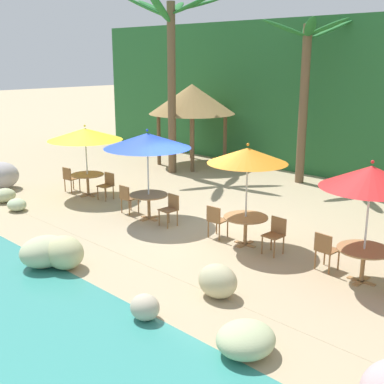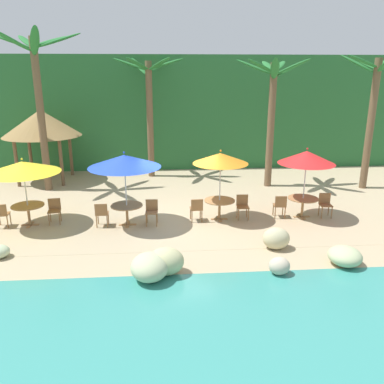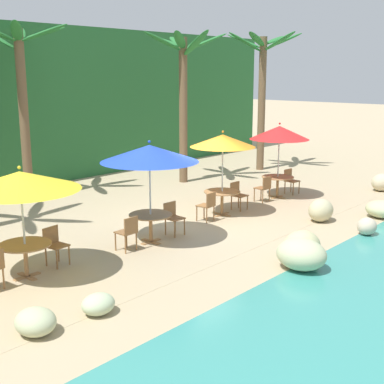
% 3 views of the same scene
% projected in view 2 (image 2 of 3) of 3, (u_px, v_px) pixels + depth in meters
% --- Properties ---
extents(ground_plane, '(120.00, 120.00, 0.00)m').
position_uv_depth(ground_plane, '(179.00, 220.00, 14.29)').
color(ground_plane, tan).
extents(terrace_deck, '(18.00, 5.20, 0.01)m').
position_uv_depth(terrace_deck, '(179.00, 220.00, 14.29)').
color(terrace_deck, tan).
rests_on(terrace_deck, ground).
extents(foliage_backdrop, '(28.00, 2.40, 6.00)m').
position_uv_depth(foliage_backdrop, '(172.00, 112.00, 22.00)').
color(foliage_backdrop, '#286633').
rests_on(foliage_backdrop, ground).
extents(rock_seawall, '(17.52, 3.63, 0.98)m').
position_uv_depth(rock_seawall, '(164.00, 246.00, 11.28)').
color(rock_seawall, '#C4B49A').
rests_on(rock_seawall, ground).
extents(umbrella_yellow, '(2.46, 2.46, 2.40)m').
position_uv_depth(umbrella_yellow, '(23.00, 167.00, 13.21)').
color(umbrella_yellow, silver).
rests_on(umbrella_yellow, ground).
extents(dining_table_yellow, '(1.10, 1.10, 0.74)m').
position_uv_depth(dining_table_yellow, '(28.00, 209.00, 13.64)').
color(dining_table_yellow, '#A37547').
rests_on(dining_table_yellow, ground).
extents(chair_yellow_seaward, '(0.47, 0.47, 0.87)m').
position_uv_depth(chair_yellow_seaward, '(54.00, 209.00, 13.91)').
color(chair_yellow_seaward, olive).
rests_on(chair_yellow_seaward, ground).
extents(chair_yellow_inland, '(0.46, 0.46, 0.87)m').
position_uv_depth(chair_yellow_inland, '(2.00, 214.00, 13.45)').
color(chair_yellow_inland, olive).
rests_on(chair_yellow_inland, ground).
extents(umbrella_blue, '(2.45, 2.45, 2.61)m').
position_uv_depth(umbrella_blue, '(124.00, 161.00, 13.17)').
color(umbrella_blue, silver).
rests_on(umbrella_blue, ground).
extents(dining_table_blue, '(1.10, 1.10, 0.74)m').
position_uv_depth(dining_table_blue, '(127.00, 209.00, 13.66)').
color(dining_table_blue, '#A37547').
rests_on(dining_table_blue, ground).
extents(chair_blue_seaward, '(0.44, 0.45, 0.87)m').
position_uv_depth(chair_blue_seaward, '(152.00, 210.00, 13.80)').
color(chair_blue_seaward, olive).
rests_on(chair_blue_seaward, ground).
extents(chair_blue_inland, '(0.43, 0.43, 0.87)m').
position_uv_depth(chair_blue_inland, '(102.00, 213.00, 13.52)').
color(chair_blue_inland, olive).
rests_on(chair_blue_inland, ground).
extents(umbrella_orange, '(1.94, 1.94, 2.57)m').
position_uv_depth(umbrella_orange, '(220.00, 158.00, 13.71)').
color(umbrella_orange, silver).
rests_on(umbrella_orange, ground).
extents(dining_table_orange, '(1.10, 1.10, 0.74)m').
position_uv_depth(dining_table_orange, '(220.00, 203.00, 14.19)').
color(dining_table_orange, '#A37547').
rests_on(dining_table_orange, ground).
extents(chair_orange_seaward, '(0.43, 0.44, 0.87)m').
position_uv_depth(chair_orange_seaward, '(243.00, 205.00, 14.34)').
color(chair_orange_seaward, olive).
rests_on(chair_orange_seaward, ground).
extents(chair_orange_inland, '(0.45, 0.46, 0.87)m').
position_uv_depth(chair_orange_inland, '(197.00, 208.00, 14.01)').
color(chair_orange_inland, olive).
rests_on(chair_orange_inland, ground).
extents(umbrella_red, '(2.02, 2.02, 2.59)m').
position_uv_depth(umbrella_red, '(307.00, 157.00, 13.94)').
color(umbrella_red, silver).
rests_on(umbrella_red, ground).
extents(dining_table_red, '(1.10, 1.10, 0.74)m').
position_uv_depth(dining_table_red, '(303.00, 201.00, 14.42)').
color(dining_table_red, '#A37547').
rests_on(dining_table_red, ground).
extents(chair_red_seaward, '(0.45, 0.46, 0.87)m').
position_uv_depth(chair_red_seaward, '(325.00, 203.00, 14.53)').
color(chair_red_seaward, olive).
rests_on(chair_red_seaward, ground).
extents(chair_red_inland, '(0.45, 0.46, 0.87)m').
position_uv_depth(chair_red_inland, '(280.00, 205.00, 14.36)').
color(chair_red_inland, olive).
rests_on(chair_red_inland, ground).
extents(palm_tree_nearest, '(3.89, 3.57, 6.83)m').
position_uv_depth(palm_tree_nearest, '(37.00, 85.00, 16.68)').
color(palm_tree_nearest, brown).
rests_on(palm_tree_nearest, ground).
extents(palm_tree_second, '(3.39, 2.99, 5.86)m').
position_uv_depth(palm_tree_second, '(149.00, 97.00, 19.24)').
color(palm_tree_second, brown).
rests_on(palm_tree_second, ground).
extents(palm_tree_third, '(3.30, 3.31, 5.74)m').
position_uv_depth(palm_tree_third, '(273.00, 99.00, 17.49)').
color(palm_tree_third, brown).
rests_on(palm_tree_third, ground).
extents(palm_tree_fourth, '(3.28, 3.20, 5.91)m').
position_uv_depth(palm_tree_fourth, '(374.00, 97.00, 17.13)').
color(palm_tree_fourth, brown).
rests_on(palm_tree_fourth, ground).
extents(palapa_hut, '(3.67, 3.67, 3.44)m').
position_uv_depth(palapa_hut, '(41.00, 123.00, 18.74)').
color(palapa_hut, brown).
rests_on(palapa_hut, ground).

